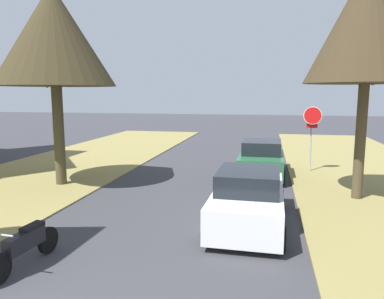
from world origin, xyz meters
name	(u,v)px	position (x,y,z in m)	size (l,w,h in m)	color
stop_sign_far	(312,125)	(4.57, 14.36, 2.18)	(0.81, 0.47, 2.95)	#9EA0A5
street_tree_right_mid_a	(369,21)	(5.65, 10.02, 5.88)	(3.93, 3.93, 7.84)	#4B402B
street_tree_left_mid_a	(54,37)	(-5.35, 9.79, 5.69)	(4.50, 4.50, 7.54)	#463F28
parked_sedan_white	(249,199)	(2.14, 6.81, 0.72)	(2.02, 4.43, 1.57)	white
parked_sedan_green	(262,159)	(2.38, 13.14, 0.72)	(2.02, 4.43, 1.57)	#28663D
parked_motorcycle	(26,245)	(-2.27, 3.33, 0.48)	(0.60, 2.05, 0.97)	black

